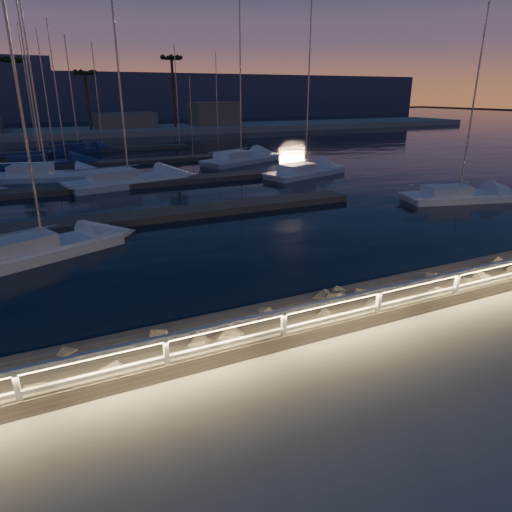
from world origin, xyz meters
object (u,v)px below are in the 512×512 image
(sailboat_g, at_px, (44,175))
(sailboat_n, at_px, (77,150))
(sailboat_d, at_px, (457,195))
(sailboat_b, at_px, (39,248))
(sailboat_l, at_px, (239,159))
(guard_rail, at_px, (347,305))
(sailboat_c, at_px, (125,180))
(sailboat_h, at_px, (304,171))
(sailboat_k, at_px, (39,164))

(sailboat_g, xyz_separation_m, sailboat_n, (4.18, 17.32, -0.02))
(sailboat_d, bearing_deg, sailboat_b, -164.30)
(sailboat_b, relative_size, sailboat_l, 0.75)
(guard_rail, xyz_separation_m, sailboat_c, (-1.01, 26.49, -0.90))
(guard_rail, height_order, sailboat_c, sailboat_c)
(sailboat_d, distance_m, sailboat_g, 31.31)
(sailboat_n, bearing_deg, sailboat_g, -124.33)
(sailboat_n, bearing_deg, sailboat_c, -107.40)
(guard_rail, relative_size, sailboat_g, 2.94)
(sailboat_c, distance_m, sailboat_n, 22.79)
(sailboat_b, bearing_deg, sailboat_d, -22.19)
(sailboat_b, height_order, sailboat_l, sailboat_l)
(sailboat_n, bearing_deg, sailboat_l, -68.57)
(guard_rail, distance_m, sailboat_d, 21.42)
(sailboat_d, relative_size, sailboat_n, 1.02)
(sailboat_l, bearing_deg, guard_rail, -132.92)
(sailboat_b, height_order, sailboat_d, sailboat_d)
(guard_rail, xyz_separation_m, sailboat_d, (17.68, 12.06, -0.98))
(sailboat_h, bearing_deg, sailboat_g, 142.27)
(sailboat_k, xyz_separation_m, sailboat_l, (18.33, -4.74, -0.01))
(sailboat_h, xyz_separation_m, sailboat_k, (-20.24, 14.02, 0.05))
(sailboat_h, height_order, sailboat_l, sailboat_l)
(sailboat_k, bearing_deg, guard_rail, -84.91)
(sailboat_h, relative_size, sailboat_n, 1.10)
(sailboat_g, relative_size, sailboat_k, 0.97)
(sailboat_b, distance_m, sailboat_d, 25.03)
(sailboat_h, relative_size, sailboat_l, 0.87)
(sailboat_l, relative_size, sailboat_n, 1.26)
(sailboat_k, height_order, sailboat_n, sailboat_k)
(guard_rail, height_order, sailboat_g, sailboat_g)
(guard_rail, relative_size, sailboat_c, 2.76)
(sailboat_g, xyz_separation_m, sailboat_k, (-0.17, 6.64, 0.01))
(sailboat_c, distance_m, sailboat_d, 23.61)
(sailboat_g, relative_size, sailboat_h, 1.07)
(sailboat_b, xyz_separation_m, sailboat_h, (20.90, 12.61, 0.00))
(sailboat_n, bearing_deg, sailboat_k, -132.90)
(sailboat_d, xyz_separation_m, sailboat_k, (-24.37, 26.50, 0.07))
(sailboat_d, distance_m, sailboat_l, 22.58)
(sailboat_d, bearing_deg, sailboat_c, 157.72)
(guard_rail, xyz_separation_m, sailboat_b, (-7.35, 11.93, -0.96))
(sailboat_c, height_order, sailboat_l, sailboat_l)
(sailboat_g, relative_size, sailboat_n, 1.17)
(sailboat_b, relative_size, sailboat_k, 0.78)
(guard_rail, xyz_separation_m, sailboat_k, (-6.70, 38.56, -0.91))
(sailboat_l, height_order, sailboat_n, sailboat_l)
(sailboat_d, distance_m, sailboat_n, 42.23)
(sailboat_d, xyz_separation_m, sailboat_g, (-24.21, 19.86, 0.06))
(guard_rail, relative_size, sailboat_k, 2.86)
(sailboat_c, bearing_deg, guard_rail, -98.59)
(guard_rail, bearing_deg, sailboat_n, 92.74)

